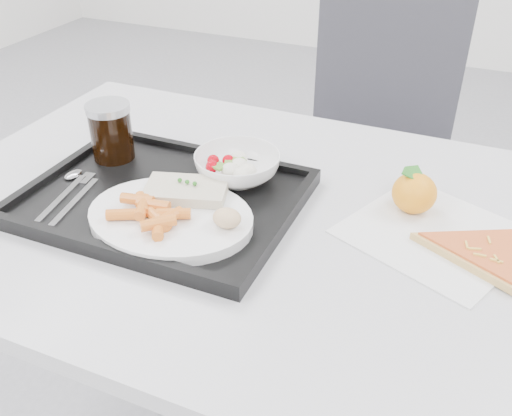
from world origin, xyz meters
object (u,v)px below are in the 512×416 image
object	(u,v)px
chair	(372,139)
salad_bowl	(237,166)
tangerine	(414,193)
cola_glass	(111,130)
table	(262,242)
dinner_plate	(171,218)
pizza_slice	(481,251)
tray	(163,199)

from	to	relation	value
chair	salad_bowl	world-z (taller)	chair
tangerine	cola_glass	bearing A→B (deg)	-173.77
table	dinner_plate	distance (m)	0.18
salad_bowl	dinner_plate	bearing A→B (deg)	-102.53
chair	pizza_slice	bearing A→B (deg)	-67.04
chair	cola_glass	xyz separation A→B (m)	(-0.34, -0.74, 0.28)
tray	cola_glass	world-z (taller)	cola_glass
dinner_plate	salad_bowl	distance (m)	0.17
tray	tangerine	xyz separation A→B (m)	(0.40, 0.15, 0.03)
table	dinner_plate	size ratio (longest dim) A/B	4.44
chair	tray	size ratio (longest dim) A/B	2.07
tray	salad_bowl	size ratio (longest dim) A/B	2.96
dinner_plate	chair	bearing A→B (deg)	81.50
table	tangerine	distance (m)	0.27
table	pizza_slice	size ratio (longest dim) A/B	5.75
pizza_slice	cola_glass	bearing A→B (deg)	177.80
salad_bowl	cola_glass	distance (m)	0.25
cola_glass	pizza_slice	xyz separation A→B (m)	(0.67, -0.03, -0.06)
tray	chair	bearing A→B (deg)	77.27
dinner_plate	tangerine	xyz separation A→B (m)	(0.34, 0.21, 0.01)
salad_bowl	cola_glass	size ratio (longest dim) A/B	1.41
table	tangerine	bearing A→B (deg)	22.80
chair	table	bearing A→B (deg)	-91.73
pizza_slice	dinner_plate	bearing A→B (deg)	-164.96
chair	cola_glass	bearing A→B (deg)	-114.90
chair	dinner_plate	bearing A→B (deg)	-98.50
dinner_plate	salad_bowl	size ratio (longest dim) A/B	1.78
table	tray	size ratio (longest dim) A/B	2.67
chair	cola_glass	size ratio (longest dim) A/B	8.61
dinner_plate	cola_glass	distance (m)	0.26
tray	cola_glass	xyz separation A→B (m)	(-0.16, 0.09, 0.06)
salad_bowl	tray	bearing A→B (deg)	-130.73
dinner_plate	cola_glass	xyz separation A→B (m)	(-0.21, 0.15, 0.05)
tray	salad_bowl	world-z (taller)	salad_bowl
table	tray	bearing A→B (deg)	-163.58
dinner_plate	cola_glass	bearing A→B (deg)	144.82
chair	cola_glass	distance (m)	0.87
chair	dinner_plate	size ratio (longest dim) A/B	3.44
cola_glass	tangerine	xyz separation A→B (m)	(0.55, 0.06, -0.04)
dinner_plate	tangerine	size ratio (longest dim) A/B	3.16
cola_glass	chair	bearing A→B (deg)	65.10
chair	tangerine	world-z (taller)	chair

